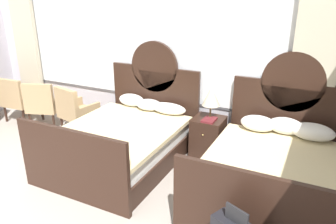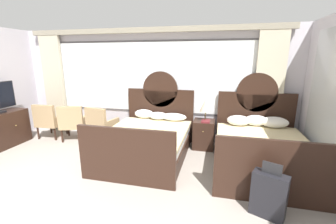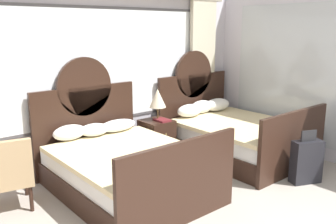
# 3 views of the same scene
# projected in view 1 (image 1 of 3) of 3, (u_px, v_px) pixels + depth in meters

# --- Properties ---
(wall_back_window) EXTENTS (6.78, 0.22, 2.70)m
(wall_back_window) POSITION_uv_depth(u_px,v_px,m) (143.00, 55.00, 5.50)
(wall_back_window) COLOR silver
(wall_back_window) RESTS_ON ground_plane
(bed_near_window) EXTENTS (1.63, 2.15, 1.69)m
(bed_near_window) POSITION_uv_depth(u_px,v_px,m) (124.00, 140.00, 4.84)
(bed_near_window) COLOR black
(bed_near_window) RESTS_ON ground_plane
(bed_near_mirror) EXTENTS (1.63, 2.15, 1.69)m
(bed_near_mirror) POSITION_uv_depth(u_px,v_px,m) (273.00, 173.00, 3.93)
(bed_near_mirror) COLOR black
(bed_near_mirror) RESTS_ON ground_plane
(nightstand_between_beds) EXTENTS (0.46, 0.48, 0.64)m
(nightstand_between_beds) POSITION_uv_depth(u_px,v_px,m) (208.00, 137.00, 4.97)
(nightstand_between_beds) COLOR black
(nightstand_between_beds) RESTS_ON ground_plane
(table_lamp_on_nightstand) EXTENTS (0.27, 0.27, 0.51)m
(table_lamp_on_nightstand) POSITION_uv_depth(u_px,v_px,m) (211.00, 96.00, 4.72)
(table_lamp_on_nightstand) COLOR brown
(table_lamp_on_nightstand) RESTS_ON nightstand_between_beds
(book_on_nightstand) EXTENTS (0.18, 0.26, 0.03)m
(book_on_nightstand) POSITION_uv_depth(u_px,v_px,m) (209.00, 120.00, 4.76)
(book_on_nightstand) COLOR maroon
(book_on_nightstand) RESTS_ON nightstand_between_beds
(armchair_by_window_left) EXTENTS (0.68, 0.68, 0.89)m
(armchair_by_window_left) POSITION_uv_depth(u_px,v_px,m) (75.00, 109.00, 5.72)
(armchair_by_window_left) COLOR tan
(armchair_by_window_left) RESTS_ON ground_plane
(armchair_by_window_centre) EXTENTS (0.73, 0.73, 0.89)m
(armchair_by_window_centre) POSITION_uv_depth(u_px,v_px,m) (44.00, 103.00, 6.04)
(armchair_by_window_centre) COLOR tan
(armchair_by_window_centre) RESTS_ON ground_plane
(armchair_by_window_right) EXTENTS (0.61, 0.61, 0.89)m
(armchair_by_window_right) POSITION_uv_depth(u_px,v_px,m) (18.00, 98.00, 6.32)
(armchair_by_window_right) COLOR tan
(armchair_by_window_right) RESTS_ON ground_plane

